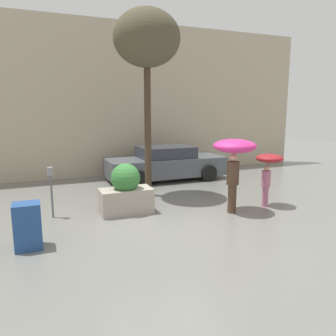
% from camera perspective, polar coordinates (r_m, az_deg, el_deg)
% --- Properties ---
extents(ground_plane, '(40.00, 40.00, 0.00)m').
position_cam_1_polar(ground_plane, '(7.56, -0.85, -10.28)').
color(ground_plane, slate).
extents(building_facade, '(18.00, 0.30, 6.00)m').
position_cam_1_polar(building_facade, '(13.35, -11.24, 11.57)').
color(building_facade, '#B7A88E').
rests_on(building_facade, ground).
extents(planter_box, '(1.32, 0.75, 1.30)m').
position_cam_1_polar(planter_box, '(8.46, -7.36, -4.07)').
color(planter_box, '#9E9384').
rests_on(planter_box, ground).
extents(person_adult, '(1.09, 1.09, 1.90)m').
position_cam_1_polar(person_adult, '(8.51, 11.49, 2.61)').
color(person_adult, '#473323').
rests_on(person_adult, ground).
extents(person_child, '(0.74, 0.74, 1.45)m').
position_cam_1_polar(person_child, '(9.30, 17.11, 0.56)').
color(person_child, '#B76684').
rests_on(person_child, ground).
extents(parked_car_near, '(4.44, 2.00, 1.26)m').
position_cam_1_polar(parked_car_near, '(12.42, -0.44, 0.73)').
color(parked_car_near, '#4C5156').
rests_on(parked_car_near, ground).
extents(street_tree, '(1.94, 1.94, 5.48)m').
position_cam_1_polar(street_tree, '(10.09, -3.72, 21.29)').
color(street_tree, '#423323').
rests_on(street_tree, ground).
extents(parking_meter, '(0.14, 0.14, 1.26)m').
position_cam_1_polar(parking_meter, '(8.46, -19.72, -2.25)').
color(parking_meter, '#595B60').
rests_on(parking_meter, ground).
extents(newspaper_box, '(0.50, 0.44, 0.90)m').
position_cam_1_polar(newspaper_box, '(6.88, -23.25, -9.27)').
color(newspaper_box, navy).
rests_on(newspaper_box, ground).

